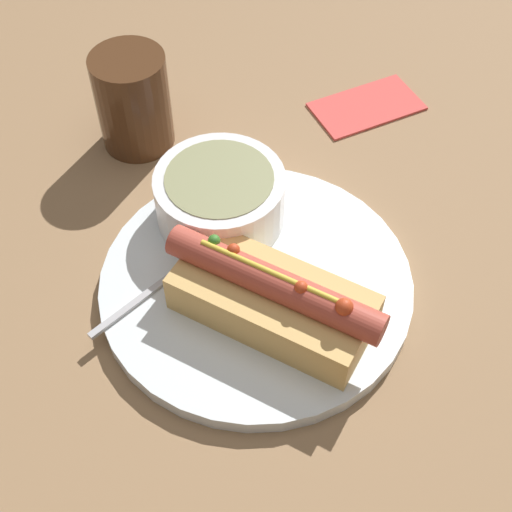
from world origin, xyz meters
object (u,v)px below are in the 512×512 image
Objects in this scene: soup_bowl at (220,195)px; drinking_glass at (133,101)px; hot_dog at (273,298)px; spoon at (194,258)px.

soup_bowl is 0.16m from drinking_glass.
soup_bowl is at bearing 141.55° from hot_dog.
soup_bowl is 0.06m from spoon.
soup_bowl is at bearing 21.65° from spoon.
drinking_glass is (-0.11, 0.16, 0.03)m from spoon.
soup_bowl is 1.16× the size of drinking_glass.
spoon is 1.38× the size of drinking_glass.
hot_dog is 0.10m from spoon.
soup_bowl reaches higher than spoon.
hot_dog is 0.12m from soup_bowl.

